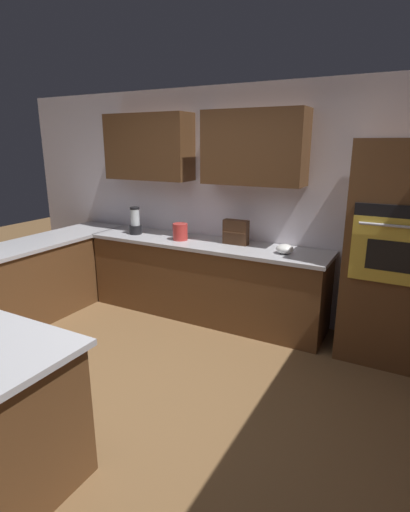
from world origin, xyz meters
The scene contains 11 objects.
ground_plane centered at (0.00, 0.00, 0.00)m, with size 14.00×14.00×0.00m, color brown.
wall_back centered at (0.07, -2.04, 1.47)m, with size 6.00×0.44×2.60m.
lower_cabinets_back centered at (0.10, -1.72, 0.43)m, with size 2.80×0.60×0.86m, color brown.
countertop_back centered at (0.10, -1.72, 0.88)m, with size 2.84×0.64×0.04m, color #B2B2B7.
lower_cabinets_side centered at (1.82, -0.55, 0.43)m, with size 0.60×2.90×0.86m, color brown.
countertop_side centered at (1.82, -0.55, 0.88)m, with size 0.64×2.94×0.04m, color #B2B2B7.
wall_oven centered at (-1.85, -1.72, 1.01)m, with size 0.80×0.66×2.02m.
blender centered at (1.05, -1.68, 1.04)m, with size 0.15×0.15×0.34m.
mixing_bowl centered at (-0.85, -1.68, 0.95)m, with size 0.18×0.18×0.10m, color white.
spice_rack centered at (-0.25, -1.80, 1.04)m, with size 0.28×0.11×0.27m.
kettle centered at (0.40, -1.68, 1.00)m, with size 0.17×0.17×0.19m, color red.
Camera 1 is at (-2.00, 2.14, 1.99)m, focal length 27.91 mm.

